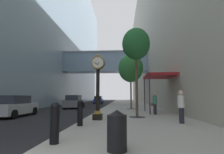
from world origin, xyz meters
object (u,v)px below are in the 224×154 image
at_px(street_tree_near, 136,45).
at_px(bollard_second, 80,112).
at_px(street_clock, 98,83).
at_px(trash_bin, 117,130).
at_px(car_blue_far, 98,100).
at_px(car_silver_near, 14,106).
at_px(street_tree_mid_near, 131,68).
at_px(bollard_fourth, 98,105).
at_px(car_grey_mid, 74,102).
at_px(pedestrian_by_clock, 181,106).
at_px(bollard_nearest, 55,122).
at_px(pedestrian_walking, 155,103).

bearing_deg(street_tree_near, bollard_second, -128.94).
xyz_separation_m(street_clock, trash_bin, (1.36, -6.10, -1.69)).
xyz_separation_m(street_clock, car_blue_far, (-3.74, 28.28, -1.57)).
relative_size(street_clock, street_tree_near, 0.65).
distance_m(car_silver_near, car_blue_far, 26.00).
xyz_separation_m(street_tree_mid_near, car_silver_near, (-9.30, -6.97, -4.00)).
relative_size(bollard_second, bollard_fourth, 1.00).
bearing_deg(car_silver_near, bollard_second, -37.03).
xyz_separation_m(street_tree_near, car_grey_mid, (-7.28, 10.58, -4.38)).
height_order(bollard_second, bollard_fourth, same).
relative_size(street_clock, car_grey_mid, 1.01).
xyz_separation_m(street_clock, pedestrian_by_clock, (4.61, -1.20, -1.31)).
bearing_deg(bollard_fourth, street_clock, -82.79).
xyz_separation_m(street_tree_mid_near, pedestrian_by_clock, (2.11, -10.62, -3.74)).
distance_m(street_tree_near, trash_bin, 8.91).
bearing_deg(pedestrian_by_clock, bollard_nearest, -140.06).
distance_m(bollard_second, street_tree_mid_near, 12.73).
xyz_separation_m(bollard_fourth, trash_bin, (1.89, -10.28, -0.11)).
distance_m(pedestrian_by_clock, car_blue_far, 30.64).
relative_size(trash_bin, car_blue_far, 0.22).
height_order(street_clock, car_blue_far, street_clock).
height_order(bollard_nearest, car_silver_near, car_silver_near).
relative_size(pedestrian_by_clock, car_silver_near, 0.39).
distance_m(bollard_fourth, pedestrian_walking, 4.67).
xyz_separation_m(bollard_nearest, car_silver_near, (-6.27, 7.95, -0.00)).
height_order(bollard_fourth, street_tree_mid_near, street_tree_mid_near).
bearing_deg(pedestrian_walking, street_tree_mid_near, 104.42).
bearing_deg(trash_bin, car_blue_far, 98.44).
height_order(bollard_second, street_tree_near, street_tree_near).
xyz_separation_m(bollard_fourth, car_blue_far, (-3.22, 24.10, 0.01)).
height_order(pedestrian_walking, car_grey_mid, pedestrian_walking).
bearing_deg(street_tree_mid_near, car_grey_mid, 160.05).
bearing_deg(street_clock, trash_bin, -77.44).
relative_size(pedestrian_walking, car_blue_far, 0.36).
relative_size(street_clock, trash_bin, 3.88).
bearing_deg(trash_bin, street_tree_mid_near, 85.77).
xyz_separation_m(street_clock, bollard_nearest, (-0.53, -5.50, -1.58)).
bearing_deg(car_silver_near, bollard_fourth, 15.38).
relative_size(bollard_second, car_grey_mid, 0.31).
bearing_deg(pedestrian_walking, car_grey_mid, 135.45).
distance_m(bollard_nearest, pedestrian_by_clock, 6.71).
height_order(bollard_nearest, street_tree_mid_near, street_tree_mid_near).
bearing_deg(trash_bin, car_grey_mid, 108.65).
distance_m(bollard_second, car_silver_near, 7.85).
relative_size(street_clock, pedestrian_by_clock, 2.37).
xyz_separation_m(bollard_second, car_blue_far, (-3.22, 30.55, 0.01)).
distance_m(street_tree_mid_near, trash_bin, 16.10).
height_order(bollard_second, car_grey_mid, car_grey_mid).
xyz_separation_m(bollard_fourth, street_tree_mid_near, (3.04, 5.25, 4.00)).
distance_m(street_tree_near, car_grey_mid, 13.57).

